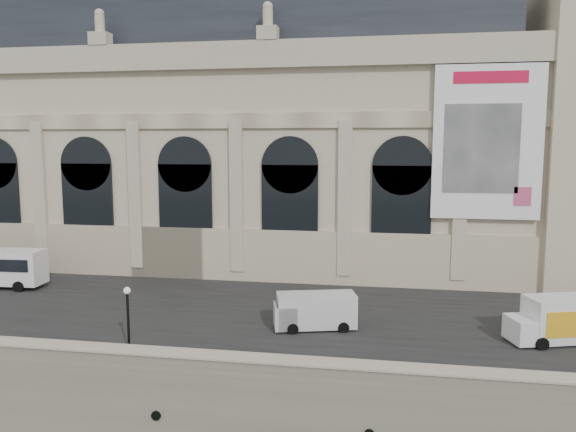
# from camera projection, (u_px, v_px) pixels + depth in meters

# --- Properties ---
(quay) EXTENTS (160.00, 70.00, 6.00)m
(quay) POSITION_uv_depth(u_px,v_px,m) (258.00, 279.00, 66.48)
(quay) COLOR gray
(quay) RESTS_ON ground
(street) EXTENTS (160.00, 24.00, 0.06)m
(street) POSITION_uv_depth(u_px,v_px,m) (201.00, 303.00, 45.57)
(street) COLOR #2D2D2D
(street) RESTS_ON quay
(parapet) EXTENTS (160.00, 1.40, 1.21)m
(parapet) POSITION_uv_depth(u_px,v_px,m) (126.00, 358.00, 32.40)
(parapet) COLOR gray
(parapet) RESTS_ON quay
(museum) EXTENTS (69.00, 18.70, 29.10)m
(museum) POSITION_uv_depth(u_px,v_px,m) (196.00, 136.00, 61.29)
(museum) COLOR #C5B797
(museum) RESTS_ON quay
(van_c) EXTENTS (6.03, 3.51, 2.53)m
(van_c) POSITION_uv_depth(u_px,v_px,m) (311.00, 311.00, 39.20)
(van_c) COLOR silver
(van_c) RESTS_ON quay
(box_truck) EXTENTS (7.89, 4.49, 3.03)m
(box_truck) POSITION_uv_depth(u_px,v_px,m) (568.00, 320.00, 36.58)
(box_truck) COLOR white
(box_truck) RESTS_ON quay
(lamp_right) EXTENTS (0.43, 0.43, 4.27)m
(lamp_right) POSITION_uv_depth(u_px,v_px,m) (128.00, 321.00, 34.37)
(lamp_right) COLOR black
(lamp_right) RESTS_ON quay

